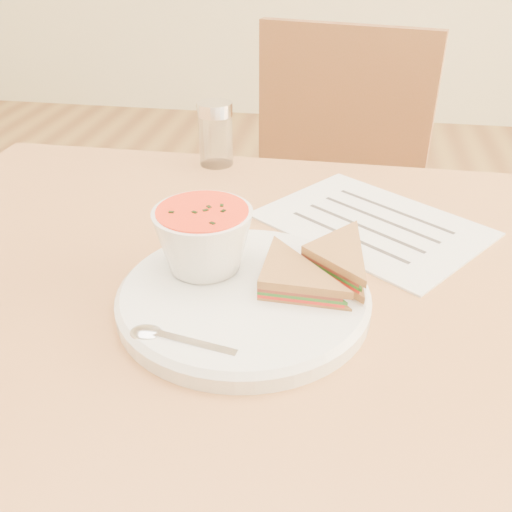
% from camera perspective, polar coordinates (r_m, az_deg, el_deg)
% --- Properties ---
extents(dining_table, '(1.00, 0.70, 0.75)m').
position_cam_1_polar(dining_table, '(0.93, -0.29, -21.13)').
color(dining_table, brown).
rests_on(dining_table, floor).
extents(chair_far, '(0.48, 0.48, 0.91)m').
position_cam_1_polar(chair_far, '(1.30, 5.73, 0.74)').
color(chair_far, brown).
rests_on(chair_far, floor).
extents(plate, '(0.30, 0.30, 0.02)m').
position_cam_1_polar(plate, '(0.61, -1.25, -4.26)').
color(plate, white).
rests_on(plate, dining_table).
extents(soup_bowl, '(0.14, 0.14, 0.07)m').
position_cam_1_polar(soup_bowl, '(0.62, -5.24, 1.41)').
color(soup_bowl, white).
rests_on(soup_bowl, plate).
extents(sandwich_half_a, '(0.10, 0.10, 0.03)m').
position_cam_1_polar(sandwich_half_a, '(0.58, 0.10, -3.75)').
color(sandwich_half_a, '#A9723B').
rests_on(sandwich_half_a, plate).
extents(sandwich_half_b, '(0.13, 0.13, 0.03)m').
position_cam_1_polar(sandwich_half_b, '(0.62, 4.50, -0.10)').
color(sandwich_half_b, '#A9723B').
rests_on(sandwich_half_b, plate).
extents(spoon, '(0.16, 0.06, 0.01)m').
position_cam_1_polar(spoon, '(0.53, -6.41, -8.69)').
color(spoon, silver).
rests_on(spoon, plate).
extents(paper_menu, '(0.34, 0.33, 0.00)m').
position_cam_1_polar(paper_menu, '(0.78, 11.50, 3.15)').
color(paper_menu, white).
rests_on(paper_menu, dining_table).
extents(condiment_shaker, '(0.06, 0.06, 0.10)m').
position_cam_1_polar(condiment_shaker, '(0.95, -4.06, 12.08)').
color(condiment_shaker, silver).
rests_on(condiment_shaker, dining_table).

